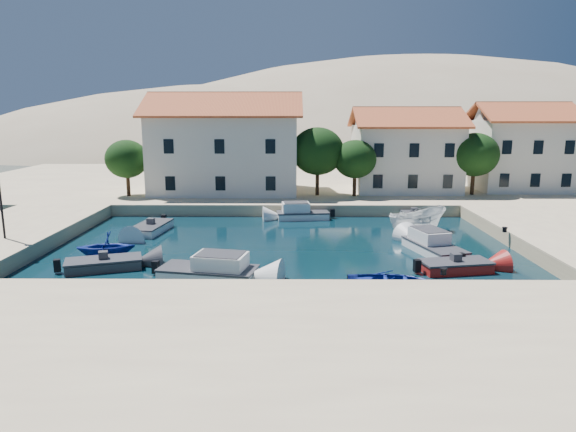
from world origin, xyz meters
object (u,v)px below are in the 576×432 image
at_px(cabin_cruiser_east, 434,246).
at_px(building_left, 226,142).
at_px(building_right, 520,146).
at_px(building_mid, 405,149).
at_px(rowboat_south, 392,288).
at_px(cabin_cruiser_south, 208,270).
at_px(boat_east, 417,233).

bearing_deg(cabin_cruiser_east, building_left, 22.95).
bearing_deg(building_left, building_right, 3.81).
height_order(building_mid, rowboat_south, building_mid).
bearing_deg(building_right, building_mid, -175.24).
bearing_deg(cabin_cruiser_south, boat_east, 49.64).
bearing_deg(building_left, rowboat_south, -66.08).
distance_m(building_mid, boat_east, 16.07).
relative_size(building_left, building_mid, 1.40).
height_order(cabin_cruiser_south, boat_east, cabin_cruiser_south).
height_order(building_mid, boat_east, building_mid).
height_order(building_mid, cabin_cruiser_east, building_mid).
relative_size(building_left, building_right, 1.56).
bearing_deg(cabin_cruiser_east, rowboat_south, 133.88).
relative_size(rowboat_south, boat_east, 0.86).
height_order(building_right, cabin_cruiser_east, building_right).
distance_m(building_left, cabin_cruiser_south, 25.57).
relative_size(building_mid, rowboat_south, 2.32).
distance_m(building_left, building_right, 30.07).
xyz_separation_m(building_mid, cabin_cruiser_east, (-2.38, -20.72, -4.75)).
relative_size(building_right, boat_east, 1.80).
xyz_separation_m(building_right, cabin_cruiser_east, (-14.38, -21.72, -5.00)).
distance_m(cabin_cruiser_south, boat_east, 17.54).
bearing_deg(building_mid, cabin_cruiser_east, -96.56).
height_order(rowboat_south, cabin_cruiser_east, cabin_cruiser_east).
relative_size(building_left, boat_east, 2.81).
relative_size(building_mid, building_right, 1.11).
distance_m(building_right, rowboat_south, 34.19).
height_order(building_left, building_mid, building_left).
bearing_deg(boat_east, building_left, 18.67).
distance_m(building_left, building_mid, 18.04).
bearing_deg(building_mid, boat_east, -98.02).
relative_size(building_right, rowboat_south, 2.09).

